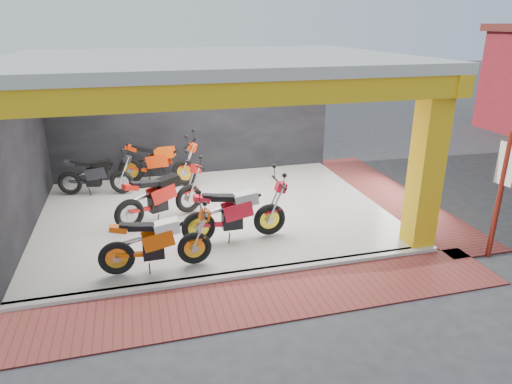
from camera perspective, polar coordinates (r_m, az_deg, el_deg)
ground at (r=9.31m, az=-3.10°, el=-7.45°), size 80.00×80.00×0.00m
showroom_floor at (r=11.07m, az=-5.29°, el=-2.51°), size 8.00×6.00×0.10m
showroom_ceiling at (r=10.23m, az=-5.96°, el=16.12°), size 8.40×6.40×0.20m
back_wall at (r=13.52m, az=-7.87°, el=9.17°), size 8.20×0.20×3.50m
left_wall at (r=10.68m, az=-27.86°, el=3.94°), size 0.20×6.20×3.50m
corner_column at (r=9.46m, az=20.55°, el=3.15°), size 0.50×0.50×3.50m
header_beam_front at (r=7.33m, az=-1.91°, el=12.17°), size 8.40×0.30×0.40m
header_beam_right at (r=11.59m, az=14.68°, el=14.61°), size 0.30×6.40×0.40m
floor_kerb at (r=8.42m, az=-1.61°, el=-10.30°), size 8.00×0.20×0.10m
paver_front at (r=7.80m, az=-0.23°, el=-13.36°), size 9.00×1.40×0.03m
paver_right at (r=12.72m, az=16.51°, el=-0.36°), size 1.40×7.00×0.03m
signpost at (r=9.71m, az=28.25°, el=0.07°), size 0.10×0.35×2.52m
moto_hero at (r=8.42m, az=-7.79°, el=-5.08°), size 2.15×0.83×1.30m
moto_row_a at (r=9.46m, az=1.73°, el=-1.58°), size 2.33×0.89×1.42m
moto_row_b at (r=10.71m, az=-8.51°, el=0.84°), size 2.43×1.70×1.40m
moto_row_c at (r=12.55m, az=-8.96°, el=3.92°), size 2.56×1.79×1.47m
moto_row_d at (r=12.34m, az=-16.56°, el=2.50°), size 2.16×1.16×1.25m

